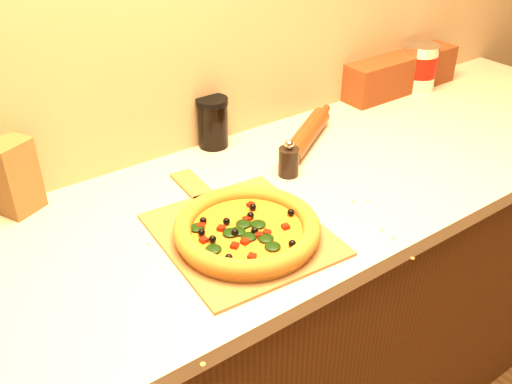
{
  "coord_description": "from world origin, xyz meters",
  "views": [
    {
      "loc": [
        -0.59,
        0.49,
        1.64
      ],
      "look_at": [
        0.05,
        1.38,
        0.96
      ],
      "focal_mm": 40.0,
      "sensor_mm": 36.0,
      "label": 1
    }
  ],
  "objects_px": {
    "pepper_grinder": "(289,161)",
    "rolling_pin": "(307,135)",
    "pizza": "(247,229)",
    "dark_jar": "(213,122)",
    "pizza_peel": "(238,231)",
    "coffee_canister": "(420,67)"
  },
  "relations": [
    {
      "from": "rolling_pin",
      "to": "dark_jar",
      "type": "height_order",
      "value": "dark_jar"
    },
    {
      "from": "pizza_peel",
      "to": "rolling_pin",
      "type": "height_order",
      "value": "rolling_pin"
    },
    {
      "from": "pizza_peel",
      "to": "coffee_canister",
      "type": "bearing_deg",
      "value": 23.04
    },
    {
      "from": "pizza_peel",
      "to": "rolling_pin",
      "type": "xyz_separation_m",
      "value": [
        0.4,
        0.24,
        0.02
      ]
    },
    {
      "from": "pizza_peel",
      "to": "dark_jar",
      "type": "bearing_deg",
      "value": 69.25
    },
    {
      "from": "pepper_grinder",
      "to": "dark_jar",
      "type": "relative_size",
      "value": 0.71
    },
    {
      "from": "pepper_grinder",
      "to": "coffee_canister",
      "type": "relative_size",
      "value": 0.64
    },
    {
      "from": "pizza_peel",
      "to": "pizza",
      "type": "xyz_separation_m",
      "value": [
        -0.0,
        -0.04,
        0.02
      ]
    },
    {
      "from": "pizza",
      "to": "pepper_grinder",
      "type": "relative_size",
      "value": 3.15
    },
    {
      "from": "pizza",
      "to": "coffee_canister",
      "type": "relative_size",
      "value": 2.03
    },
    {
      "from": "pizza",
      "to": "coffee_canister",
      "type": "distance_m",
      "value": 1.04
    },
    {
      "from": "pizza",
      "to": "pizza_peel",
      "type": "bearing_deg",
      "value": 88.31
    },
    {
      "from": "rolling_pin",
      "to": "dark_jar",
      "type": "relative_size",
      "value": 2.5
    },
    {
      "from": "pepper_grinder",
      "to": "rolling_pin",
      "type": "bearing_deg",
      "value": 35.44
    },
    {
      "from": "coffee_canister",
      "to": "dark_jar",
      "type": "height_order",
      "value": "coffee_canister"
    },
    {
      "from": "pepper_grinder",
      "to": "rolling_pin",
      "type": "xyz_separation_m",
      "value": [
        0.15,
        0.11,
        -0.01
      ]
    },
    {
      "from": "pizza",
      "to": "dark_jar",
      "type": "height_order",
      "value": "dark_jar"
    },
    {
      "from": "rolling_pin",
      "to": "coffee_canister",
      "type": "relative_size",
      "value": 2.28
    },
    {
      "from": "pizza_peel",
      "to": "dark_jar",
      "type": "xyz_separation_m",
      "value": [
        0.18,
        0.38,
        0.07
      ]
    },
    {
      "from": "pizza_peel",
      "to": "dark_jar",
      "type": "distance_m",
      "value": 0.43
    },
    {
      "from": "pizza",
      "to": "dark_jar",
      "type": "bearing_deg",
      "value": 66.89
    },
    {
      "from": "pizza",
      "to": "pepper_grinder",
      "type": "xyz_separation_m",
      "value": [
        0.25,
        0.17,
        0.01
      ]
    }
  ]
}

